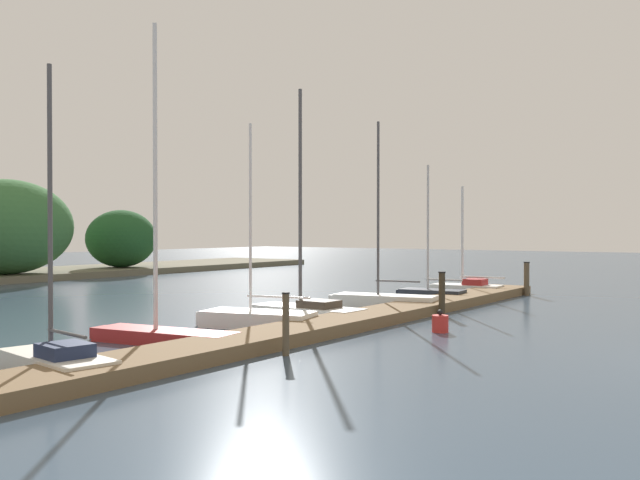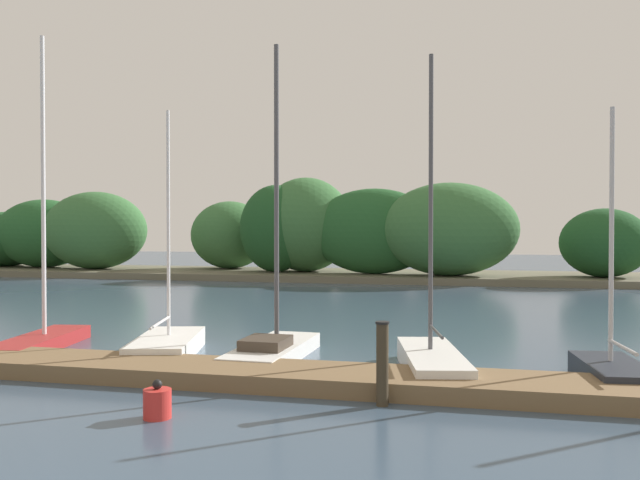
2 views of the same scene
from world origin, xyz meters
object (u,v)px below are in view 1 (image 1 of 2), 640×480
(mooring_piling_3, at_px, (527,278))
(sailboat_7, at_px, (465,287))
(sailboat_4, at_px, (305,306))
(sailboat_6, at_px, (429,293))
(sailboat_3, at_px, (253,317))
(sailboat_5, at_px, (381,299))
(channel_buoy_0, at_px, (440,323))
(sailboat_2, at_px, (159,328))
(sailboat_1, at_px, (54,357))
(mooring_piling_2, at_px, (442,293))
(mooring_piling_1, at_px, (286,324))

(mooring_piling_3, bearing_deg, sailboat_7, 105.01)
(sailboat_4, height_order, sailboat_6, sailboat_4)
(sailboat_3, xyz_separation_m, sailboat_5, (6.55, -0.63, 0.05))
(sailboat_5, bearing_deg, sailboat_7, -102.72)
(sailboat_3, bearing_deg, sailboat_7, -107.41)
(sailboat_6, relative_size, sailboat_7, 1.14)
(sailboat_6, relative_size, channel_buoy_0, 8.67)
(mooring_piling_3, bearing_deg, sailboat_2, 169.25)
(sailboat_2, xyz_separation_m, channel_buoy_0, (5.93, -5.13, -0.15))
(sailboat_5, height_order, sailboat_7, sailboat_5)
(sailboat_5, xyz_separation_m, sailboat_7, (7.51, -0.16, -0.03))
(sailboat_6, distance_m, channel_buoy_0, 8.93)
(sailboat_6, xyz_separation_m, sailboat_7, (3.88, 0.08, -0.00))
(sailboat_1, xyz_separation_m, sailboat_3, (7.49, 1.11, -0.05))
(sailboat_2, height_order, sailboat_4, sailboat_2)
(sailboat_3, height_order, mooring_piling_2, sailboat_3)
(sailboat_5, bearing_deg, sailboat_2, 74.51)
(mooring_piling_3, relative_size, channel_buoy_0, 2.33)
(sailboat_2, xyz_separation_m, sailboat_3, (3.65, -0.08, -0.11))
(sailboat_4, distance_m, sailboat_6, 7.49)
(mooring_piling_2, xyz_separation_m, channel_buoy_0, (-3.56, -1.61, -0.51))
(sailboat_6, height_order, channel_buoy_0, sailboat_6)
(sailboat_1, distance_m, mooring_piling_3, 22.38)
(sailboat_4, distance_m, mooring_piling_1, 7.05)
(mooring_piling_3, height_order, channel_buoy_0, mooring_piling_3)
(sailboat_1, xyz_separation_m, mooring_piling_3, (22.25, -2.31, 0.43))
(sailboat_1, bearing_deg, sailboat_4, -74.30)
(mooring_piling_2, bearing_deg, sailboat_4, 131.15)
(sailboat_6, bearing_deg, mooring_piling_3, -125.08)
(mooring_piling_1, relative_size, mooring_piling_2, 0.98)
(sailboat_2, distance_m, sailboat_7, 17.73)
(sailboat_7, distance_m, mooring_piling_2, 8.64)
(sailboat_7, relative_size, mooring_piling_3, 3.28)
(mooring_piling_3, bearing_deg, sailboat_1, 174.08)
(sailboat_5, relative_size, channel_buoy_0, 10.75)
(sailboat_4, xyz_separation_m, sailboat_5, (3.80, -0.74, -0.03))
(sailboat_2, xyz_separation_m, mooring_piling_2, (9.50, -3.52, 0.36))
(sailboat_4, xyz_separation_m, sailboat_7, (11.31, -0.90, -0.05))
(mooring_piling_2, xyz_separation_m, mooring_piling_3, (8.91, 0.03, 0.00))
(sailboat_7, height_order, channel_buoy_0, sailboat_7)
(sailboat_5, distance_m, mooring_piling_2, 2.93)
(sailboat_2, distance_m, sailboat_3, 3.65)
(sailboat_3, bearing_deg, sailboat_6, -109.06)
(sailboat_3, bearing_deg, sailboat_1, 84.25)
(mooring_piling_1, bearing_deg, mooring_piling_3, 0.91)
(sailboat_3, height_order, mooring_piling_3, sailboat_3)
(sailboat_5, xyz_separation_m, mooring_piling_1, (-9.72, -3.07, 0.40))
(sailboat_1, xyz_separation_m, sailboat_6, (17.66, 0.24, -0.02))
(sailboat_6, relative_size, mooring_piling_3, 3.72)
(sailboat_2, height_order, sailboat_7, sailboat_2)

